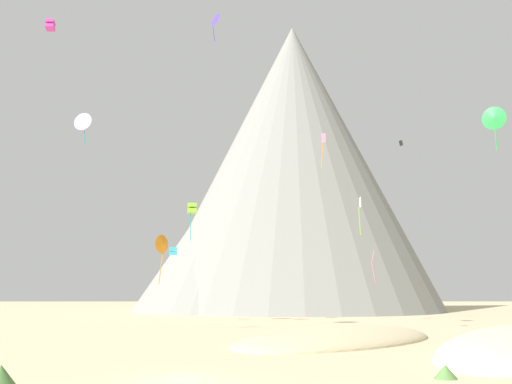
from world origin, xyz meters
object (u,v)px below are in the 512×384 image
rock_massif (283,177)px  kite_cyan_low (173,251)px  bush_near_right (445,372)px  kite_white_low (360,209)px  bush_far_right (337,342)px  bush_far_left (1,378)px  kite_green_mid (494,118)px  kite_pink_mid (323,144)px  kite_magenta_high (50,25)px  kite_indigo_high (216,20)px  kite_violet_mid (83,122)px  kite_rainbow_low (373,259)px  kite_orange_low (163,244)px  kite_black_mid (401,143)px  kite_lime_mid (192,209)px

rock_massif → kite_cyan_low: size_ratio=56.55×
bush_near_right → kite_white_low: 37.36m
bush_far_right → bush_near_right: bearing=-81.3°
bush_far_left → rock_massif: bearing=80.4°
kite_cyan_low → kite_green_mid: bearing=126.6°
bush_far_left → kite_pink_mid: bearing=70.1°
kite_cyan_low → kite_magenta_high: bearing=44.5°
rock_massif → kite_indigo_high: (-10.26, -65.28, 5.57)m
bush_far_left → kite_indigo_high: kite_indigo_high is taller
kite_green_mid → kite_violet_mid: 49.38m
bush_near_right → kite_rainbow_low: 58.65m
bush_near_right → kite_green_mid: (11.01, 19.90, 18.27)m
bush_far_right → kite_rainbow_low: size_ratio=0.45×
kite_magenta_high → kite_pink_mid: (34.22, 13.65, -11.42)m
bush_far_right → kite_green_mid: 23.05m
bush_far_left → kite_orange_low: 40.35m
kite_green_mid → kite_black_mid: (-0.85, 29.33, 4.78)m
kite_magenta_high → kite_white_low: size_ratio=0.32×
bush_far_left → kite_white_low: kite_white_low is taller
kite_orange_low → kite_indigo_high: bearing=-85.0°
kite_black_mid → bush_near_right: bearing=-177.3°
bush_near_right → kite_rainbow_low: bearing=82.4°
bush_far_left → kite_violet_mid: 55.67m
bush_far_left → kite_orange_low: (1.25, 39.41, 8.56)m
bush_far_right → kite_lime_mid: 38.80m
kite_green_mid → kite_indigo_high: kite_indigo_high is taller
kite_cyan_low → kite_pink_mid: bearing=170.4°
kite_lime_mid → kite_black_mid: 28.97m
rock_massif → kite_cyan_low: (-17.35, -42.32, -17.94)m
kite_green_mid → kite_pink_mid: (-10.59, 34.00, 5.74)m
kite_white_low → kite_pink_mid: 22.06m
kite_indigo_high → bush_near_right: bearing=169.6°
bush_near_right → kite_indigo_high: kite_indigo_high is taller
kite_orange_low → kite_cyan_low: 19.75m
kite_green_mid → kite_black_mid: bearing=121.3°
kite_indigo_high → kite_rainbow_low: kite_indigo_high is taller
kite_white_low → kite_rainbow_low: kite_white_low is taller
kite_white_low → kite_black_mid: size_ratio=5.79×
kite_lime_mid → kite_indigo_high: bearing=-84.9°
kite_orange_low → kite_lime_mid: bearing=28.8°
kite_orange_low → rock_massif: bearing=20.3°
kite_indigo_high → kite_cyan_low: bearing=-15.4°
kite_cyan_low → kite_rainbow_low: (28.07, 1.87, -1.06)m
kite_pink_mid → kite_white_low: bearing=157.5°
bush_far_left → kite_cyan_low: 59.80m
kite_magenta_high → kite_orange_low: (14.75, -4.24, -26.68)m
bush_far_left → kite_cyan_low: kite_cyan_low is taller
kite_indigo_high → kite_green_mid: bearing=-150.4°
bush_far_right → kite_lime_mid: bearing=114.1°
kite_white_low → kite_rainbow_low: bearing=-150.6°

